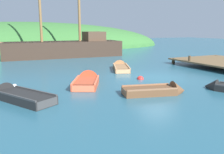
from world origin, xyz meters
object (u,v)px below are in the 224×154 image
buoy_red (140,79)px  buoy_white (15,86)px  sailing_ship (65,51)px  rowboat_far (120,68)px  rowboat_center (159,92)px  rowboat_portside (17,97)px  rowboat_outer_right (87,82)px

buoy_red → buoy_white: 7.60m
sailing_ship → buoy_white: bearing=66.7°
rowboat_far → rowboat_center: (-1.91, -7.49, 0.01)m
rowboat_portside → buoy_white: (0.11, 2.76, -0.13)m
rowboat_outer_right → sailing_ship: bearing=17.0°
rowboat_outer_right → buoy_white: (-3.87, 1.31, -0.13)m
rowboat_far → buoy_red: rowboat_far is taller
rowboat_portside → buoy_red: (7.57, 1.28, -0.13)m
rowboat_far → rowboat_outer_right: 5.84m
rowboat_outer_right → buoy_red: (3.58, -0.17, -0.13)m
rowboat_far → buoy_red: bearing=-167.3°
rowboat_outer_right → buoy_red: rowboat_outer_right is taller
rowboat_outer_right → rowboat_center: size_ratio=1.00×
rowboat_center → buoy_red: rowboat_center is taller
rowboat_far → rowboat_center: bearing=-171.0°
buoy_red → buoy_white: (-7.46, 1.48, 0.00)m
sailing_ship → rowboat_far: (1.59, -10.64, -0.58)m
rowboat_center → buoy_white: size_ratio=11.30×
rowboat_outer_right → buoy_red: 3.59m
rowboat_far → rowboat_portside: size_ratio=0.98×
rowboat_center → buoy_white: (-6.31, 4.89, -0.12)m
buoy_red → rowboat_outer_right: bearing=177.3°
rowboat_center → rowboat_portside: rowboat_portside is taller
rowboat_outer_right → buoy_red: bearing=-65.0°
rowboat_portside → buoy_white: bearing=-30.9°
rowboat_far → rowboat_portside: 9.90m
sailing_ship → buoy_red: (0.83, -14.72, -0.69)m
rowboat_far → buoy_white: (-8.22, -2.60, -0.11)m
sailing_ship → buoy_white: sailing_ship is taller
buoy_white → buoy_red: bearing=-11.2°
rowboat_far → rowboat_portside: bearing=146.0°
sailing_ship → rowboat_portside: sailing_ship is taller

